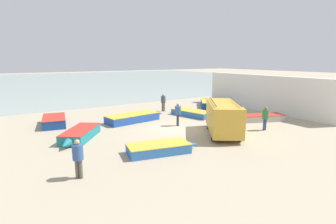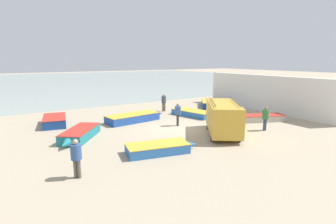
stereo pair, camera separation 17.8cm
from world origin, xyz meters
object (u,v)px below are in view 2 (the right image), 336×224
Objects in this scene: fishing_rowboat_1 at (259,118)px; fishing_rowboat_6 at (208,104)px; fishing_rowboat_2 at (191,113)px; fishing_rowboat_4 at (55,120)px; fishing_rowboat_0 at (134,117)px; fisherman_0 at (76,155)px; fisherman_3 at (178,112)px; fishing_rowboat_3 at (79,134)px; fisherman_2 at (265,116)px; parked_van at (223,117)px; fisherman_1 at (164,101)px; fishing_rowboat_5 at (159,148)px.

fishing_rowboat_6 is at bearing -73.30° from fishing_rowboat_1.
fishing_rowboat_2 is at bearing -30.42° from fishing_rowboat_1.
fishing_rowboat_4 is at bearing -5.35° from fishing_rowboat_1.
fishing_rowboat_0 is 10.72m from fisherman_0.
fisherman_3 reaches higher than fishing_rowboat_1.
fishing_rowboat_4 is at bearing -135.23° from fishing_rowboat_3.
fisherman_2 is at bearing 178.19° from fishing_rowboat_2.
fishing_rowboat_3 is at bearing -160.27° from fishing_rowboat_0.
parked_van reaches higher than fisherman_1.
fisherman_3 reaches higher than fisherman_2.
parked_van is 2.86× the size of fisherman_0.
fishing_rowboat_0 is 6.27m from fishing_rowboat_4.
parked_van reaches higher than fishing_rowboat_1.
fishing_rowboat_0 is at bearing 86.91° from fishing_rowboat_5.
fishing_rowboat_5 is 2.42× the size of fisherman_0.
fishing_rowboat_1 is at bearing 31.53° from fishing_rowboat_6.
fisherman_3 is at bearing -144.83° from fisherman_2.
fishing_rowboat_0 is at bearing 149.31° from fisherman_3.
fishing_rowboat_3 is 6.01m from fisherman_0.
fishing_rowboat_6 is at bearing 57.91° from fisherman_3.
fishing_rowboat_0 is at bearing -101.78° from fishing_rowboat_4.
fisherman_0 is at bearing 134.91° from parked_van.
fisherman_0 is at bearing 174.55° from fisherman_1.
fisherman_3 is (-6.69, 2.30, 0.80)m from fishing_rowboat_1.
parked_van reaches higher than fishing_rowboat_3.
fishing_rowboat_0 is 1.30× the size of fishing_rowboat_6.
fisherman_2 is 0.98× the size of fisherman_3.
fisherman_3 is (-4.58, 4.49, 0.02)m from fisherman_2.
fishing_rowboat_5 is (-5.48, -0.84, -0.93)m from parked_van.
fishing_rowboat_0 is 3.14× the size of fisherman_2.
fisherman_3 is at bearing -61.96° from fishing_rowboat_0.
parked_van is 13.03m from fishing_rowboat_4.
fishing_rowboat_3 is (-5.11, -2.65, -0.01)m from fishing_rowboat_0.
fisherman_2 is at bearing -68.49° from parked_van.
fisherman_1 is (6.33, 10.08, 0.77)m from fishing_rowboat_5.
fishing_rowboat_6 is 9.00m from fisherman_3.
fishing_rowboat_5 is at bearing -13.54° from fishing_rowboat_6.
fishing_rowboat_5 is at bearing 68.57° from fishing_rowboat_3.
fishing_rowboat_1 is 3.14m from fisherman_2.
parked_van reaches higher than fishing_rowboat_2.
parked_van is 2.81× the size of fisherman_3.
fishing_rowboat_5 is (-2.00, -7.61, -0.06)m from fishing_rowboat_0.
fisherman_3 is (8.82, 5.32, 0.02)m from fisherman_0.
fisherman_2 reaches higher than fishing_rowboat_0.
fishing_rowboat_6 is (0.71, 7.37, 0.08)m from fishing_rowboat_1.
fishing_rowboat_3 is at bearing -161.94° from fishing_rowboat_4.
fishing_rowboat_6 is at bearing -13.96° from fisherman_0.
fishing_rowboat_2 is at bearing 61.09° from fisherman_3.
fisherman_0 is 1.00× the size of fisherman_1.
fisherman_2 is at bearing -126.53° from fisherman_1.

